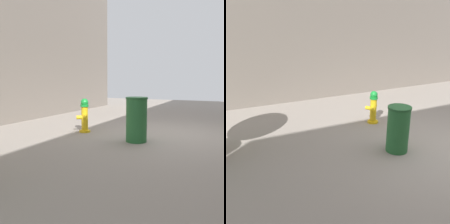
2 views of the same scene
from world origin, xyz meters
TOP-DOWN VIEW (x-y plane):
  - fire_hydrant at (2.15, 0.71)m, footprint 0.35×0.36m
  - trash_bin at (0.55, 1.13)m, footprint 0.49×0.49m

SIDE VIEW (x-z plane):
  - fire_hydrant at x=2.15m, z-range 0.00..0.89m
  - trash_bin at x=0.55m, z-range 0.00..0.99m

